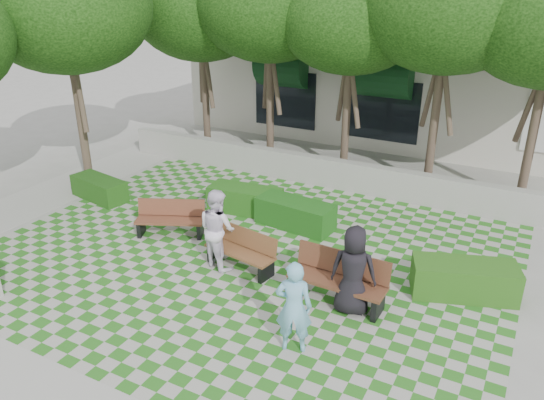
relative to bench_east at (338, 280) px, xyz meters
The scene contains 16 objects.
ground 2.70m from the bench_east, behind, with size 90.00×90.00×0.00m, color gray.
lawn 2.75m from the bench_east, 166.32° to the left, with size 12.00×12.00×0.00m, color #2B721E.
sidewalk_west 9.86m from the bench_east, behind, with size 2.00×12.00×0.01m, color #9E9B93.
retaining_wall 6.40m from the bench_east, 114.24° to the left, with size 15.00×0.36×0.90m, color #9E9B93.
bench_east is the anchor object (origin of this frame).
bench_mid 2.44m from the bench_east, behind, with size 1.79×0.86×0.90m.
bench_west 4.96m from the bench_east, behind, with size 1.81×1.23×0.91m.
hedge_east 2.66m from the bench_east, 32.75° to the left, with size 2.11×0.84×0.74m, color #225115.
hedge_midright 3.55m from the bench_east, 129.88° to the left, with size 2.07×0.83×0.73m, color #174B14.
hedge_midleft 4.91m from the bench_east, 143.26° to the left, with size 2.03×0.81×0.71m, color #1D5115.
hedge_west 8.40m from the bench_east, 168.36° to the left, with size 1.83×0.73×0.64m, color #1A4612.
person_blue 1.83m from the bench_east, 95.03° to the right, with size 0.65×0.43×1.78m, color #79BDDC.
person_dark 0.59m from the bench_east, 28.67° to the right, with size 0.91×0.59×1.85m, color black.
person_white 2.99m from the bench_east, behind, with size 0.91×0.71×1.87m, color white.
tree_row 8.56m from the bench_east, 128.76° to the left, with size 17.70×13.40×7.41m.
building 13.97m from the bench_east, 97.04° to the left, with size 18.00×8.92×5.15m.
Camera 1 is at (5.74, -8.41, 6.27)m, focal length 35.00 mm.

